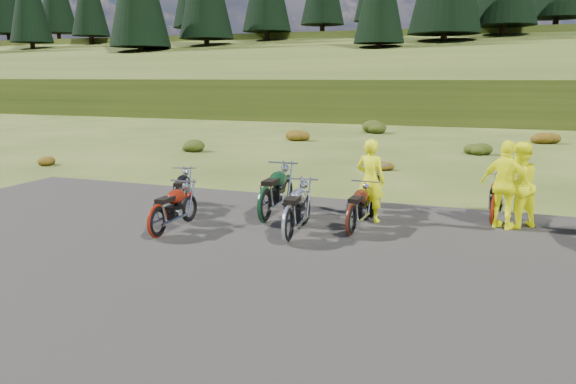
% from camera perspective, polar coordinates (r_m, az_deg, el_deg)
% --- Properties ---
extents(ground, '(300.00, 300.00, 0.00)m').
position_cam_1_polar(ground, '(10.91, 2.28, -5.25)').
color(ground, '#333F15').
rests_on(ground, ground).
extents(gravel_pad, '(20.00, 12.00, 0.04)m').
position_cam_1_polar(gravel_pad, '(9.13, -1.68, -8.67)').
color(gravel_pad, black).
rests_on(gravel_pad, ground).
extents(hill_slope, '(300.00, 45.97, 9.37)m').
position_cam_1_polar(hill_slope, '(60.10, 17.50, 8.08)').
color(hill_slope, '#2F4416').
rests_on(hill_slope, ground).
extents(hill_plateau, '(300.00, 90.00, 9.17)m').
position_cam_1_polar(hill_plateau, '(120.01, 19.16, 9.49)').
color(hill_plateau, '#2F4416').
rests_on(hill_plateau, ground).
extents(shrub_0, '(0.77, 0.77, 0.45)m').
position_cam_1_polar(shrub_0, '(22.24, -23.11, 3.10)').
color(shrub_0, brown).
rests_on(shrub_0, ground).
extents(shrub_1, '(1.03, 1.03, 0.61)m').
position_cam_1_polar(shrub_1, '(24.72, -9.69, 4.82)').
color(shrub_1, '#23330C').
rests_on(shrub_1, ground).
extents(shrub_2, '(1.30, 1.30, 0.77)m').
position_cam_1_polar(shrub_2, '(28.30, 0.86, 5.99)').
color(shrub_2, brown).
rests_on(shrub_2, ground).
extents(shrub_3, '(1.56, 1.56, 0.92)m').
position_cam_1_polar(shrub_3, '(32.61, 8.86, 6.74)').
color(shrub_3, '#23330C').
rests_on(shrub_3, ground).
extents(shrub_4, '(0.77, 0.77, 0.45)m').
position_cam_1_polar(shrub_4, '(19.69, 9.57, 2.88)').
color(shrub_4, brown).
rests_on(shrub_4, ground).
extents(shrub_5, '(1.03, 1.03, 0.61)m').
position_cam_1_polar(shrub_5, '(24.61, 18.63, 4.35)').
color(shrub_5, '#23330C').
rests_on(shrub_5, ground).
extents(shrub_6, '(1.30, 1.30, 0.77)m').
position_cam_1_polar(shrub_6, '(29.94, 24.60, 5.25)').
color(shrub_6, brown).
rests_on(shrub_6, ground).
extents(motorcycle_0, '(1.22, 1.96, 0.98)m').
position_cam_1_polar(motorcycle_0, '(13.22, -11.11, -2.46)').
color(motorcycle_0, black).
rests_on(motorcycle_0, ground).
extents(motorcycle_1, '(0.67, 1.92, 1.00)m').
position_cam_1_polar(motorcycle_1, '(11.48, -13.06, -4.70)').
color(motorcycle_1, maroon).
rests_on(motorcycle_1, ground).
extents(motorcycle_2, '(0.86, 2.31, 1.19)m').
position_cam_1_polar(motorcycle_2, '(12.33, -2.36, -3.27)').
color(motorcycle_2, black).
rests_on(motorcycle_2, ground).
extents(motorcycle_3, '(0.88, 2.13, 1.09)m').
position_cam_1_polar(motorcycle_3, '(10.86, -0.01, -5.33)').
color(motorcycle_3, silver).
rests_on(motorcycle_3, ground).
extents(motorcycle_4, '(0.68, 1.87, 0.97)m').
position_cam_1_polar(motorcycle_4, '(11.42, 6.38, -4.55)').
color(motorcycle_4, '#45160B').
rests_on(motorcycle_4, ground).
extents(motorcycle_5, '(1.06, 2.17, 1.09)m').
position_cam_1_polar(motorcycle_5, '(12.82, 8.46, -2.81)').
color(motorcycle_5, black).
rests_on(motorcycle_5, ground).
extents(motorcycle_6, '(0.77, 1.92, 0.98)m').
position_cam_1_polar(motorcycle_6, '(12.92, 20.01, -3.28)').
color(motorcycle_6, maroon).
rests_on(motorcycle_6, ground).
extents(person_middle, '(0.75, 0.59, 1.82)m').
position_cam_1_polar(person_middle, '(12.41, 8.37, 1.03)').
color(person_middle, '#E3E90C').
rests_on(person_middle, ground).
extents(person_right_a, '(1.12, 1.11, 1.82)m').
position_cam_1_polar(person_right_a, '(12.72, 22.34, 0.54)').
color(person_right_a, '#E3E90C').
rests_on(person_right_a, ground).
extents(person_right_b, '(1.18, 0.88, 1.86)m').
position_cam_1_polar(person_right_b, '(12.51, 21.24, 0.53)').
color(person_right_b, '#E3E90C').
rests_on(person_right_b, ground).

